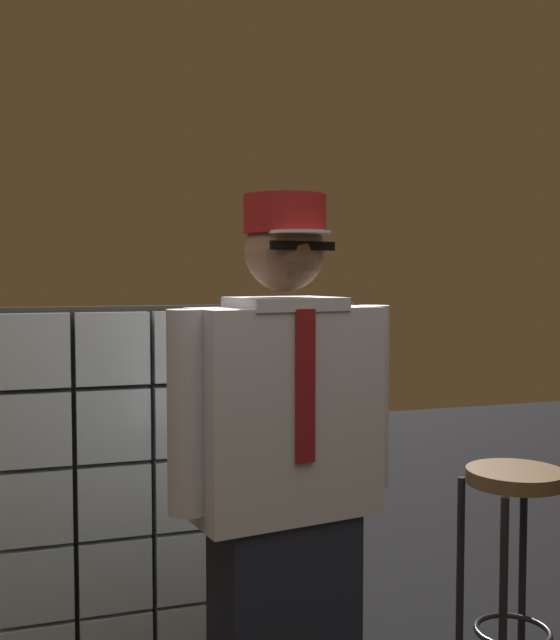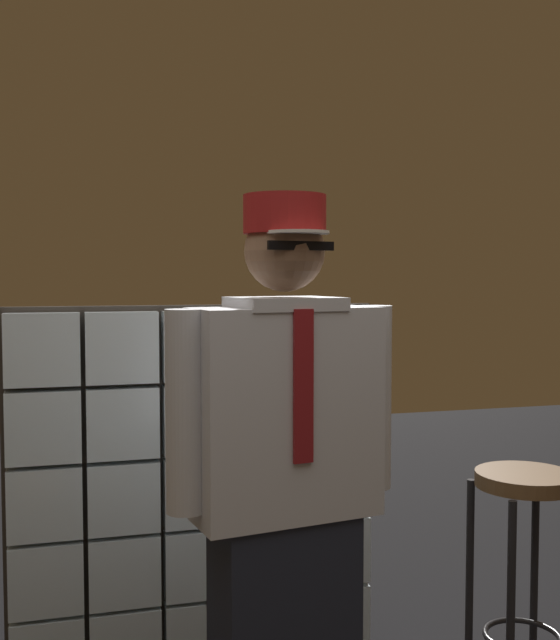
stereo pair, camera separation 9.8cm
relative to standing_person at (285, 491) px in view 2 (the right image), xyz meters
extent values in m
cube|color=silver|center=(-0.12, 0.79, -0.77)|extent=(0.26, 0.08, 0.26)
cube|color=silver|center=(0.16, 0.79, -0.77)|extent=(0.26, 0.08, 0.26)
cube|color=silver|center=(0.44, 0.79, -0.77)|extent=(0.26, 0.08, 0.26)
cube|color=silver|center=(-0.67, 0.79, -0.49)|extent=(0.26, 0.08, 0.26)
cube|color=silver|center=(-0.39, 0.79, -0.49)|extent=(0.26, 0.08, 0.26)
cube|color=silver|center=(-0.12, 0.79, -0.49)|extent=(0.26, 0.08, 0.26)
cube|color=silver|center=(0.16, 0.79, -0.49)|extent=(0.26, 0.08, 0.26)
cube|color=silver|center=(0.44, 0.79, -0.49)|extent=(0.26, 0.08, 0.26)
cube|color=silver|center=(-0.67, 0.79, -0.21)|extent=(0.26, 0.08, 0.26)
cube|color=silver|center=(-0.39, 0.79, -0.21)|extent=(0.26, 0.08, 0.26)
cube|color=silver|center=(-0.12, 0.79, -0.21)|extent=(0.26, 0.08, 0.26)
cube|color=silver|center=(0.16, 0.79, -0.21)|extent=(0.26, 0.08, 0.26)
cube|color=silver|center=(0.44, 0.79, -0.21)|extent=(0.26, 0.08, 0.26)
cube|color=silver|center=(-0.67, 0.79, 0.06)|extent=(0.26, 0.08, 0.26)
cube|color=silver|center=(-0.39, 0.79, 0.06)|extent=(0.26, 0.08, 0.26)
cube|color=silver|center=(-0.12, 0.79, 0.06)|extent=(0.26, 0.08, 0.26)
cube|color=silver|center=(0.16, 0.79, 0.06)|extent=(0.26, 0.08, 0.26)
cube|color=silver|center=(0.44, 0.79, 0.06)|extent=(0.26, 0.08, 0.26)
cube|color=silver|center=(-0.67, 0.79, 0.34)|extent=(0.26, 0.08, 0.26)
cube|color=silver|center=(-0.39, 0.79, 0.34)|extent=(0.26, 0.08, 0.26)
cube|color=silver|center=(-0.12, 0.79, 0.34)|extent=(0.26, 0.08, 0.26)
cube|color=silver|center=(0.16, 0.79, 0.34)|extent=(0.26, 0.08, 0.26)
cube|color=silver|center=(0.44, 0.79, 0.34)|extent=(0.26, 0.08, 0.26)
cube|color=#38332D|center=(-0.12, 0.84, -0.21)|extent=(1.41, 0.02, 1.41)
cube|color=silver|center=(0.00, 0.00, 0.22)|extent=(0.54, 0.30, 0.58)
cube|color=maroon|center=(0.02, -0.12, 0.31)|extent=(0.06, 0.02, 0.41)
cube|color=silver|center=(0.00, 0.00, 0.52)|extent=(0.32, 0.28, 0.04)
sphere|color=#846047|center=(0.00, 0.00, 0.67)|extent=(0.22, 0.22, 0.22)
ellipsoid|color=black|center=(0.01, -0.05, 0.63)|extent=(0.16, 0.10, 0.10)
cube|color=black|center=(0.02, -0.10, 0.68)|extent=(0.19, 0.04, 0.02)
cylinder|color=white|center=(0.01, -0.08, 0.72)|extent=(0.19, 0.19, 0.01)
cylinder|color=maroon|center=(0.00, 0.00, 0.77)|extent=(0.23, 0.23, 0.11)
cylinder|color=silver|center=(0.29, 0.05, 0.25)|extent=(0.12, 0.12, 0.54)
cylinder|color=silver|center=(-0.29, -0.05, 0.25)|extent=(0.12, 0.12, 0.54)
cylinder|color=brown|center=(0.92, 0.24, -0.10)|extent=(0.34, 0.34, 0.05)
torus|color=black|center=(0.92, 0.24, -0.65)|extent=(0.27, 0.27, 0.02)
cylinder|color=black|center=(0.79, 0.10, -0.51)|extent=(0.03, 0.03, 0.77)
cylinder|color=black|center=(0.79, 0.37, -0.51)|extent=(0.03, 0.03, 0.77)
cylinder|color=black|center=(1.06, 0.37, -0.51)|extent=(0.03, 0.03, 0.77)
camera|label=1|loc=(-0.67, -2.00, 0.60)|focal=42.91mm
camera|label=2|loc=(-0.57, -2.03, 0.60)|focal=42.91mm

